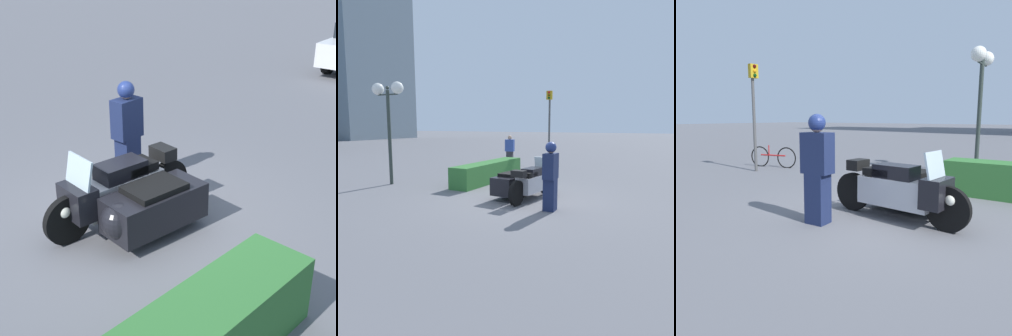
% 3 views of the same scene
% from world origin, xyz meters
% --- Properties ---
extents(ground_plane, '(160.00, 160.00, 0.00)m').
position_xyz_m(ground_plane, '(0.00, 0.00, 0.00)').
color(ground_plane, slate).
extents(police_motorcycle, '(2.44, 1.32, 1.17)m').
position_xyz_m(police_motorcycle, '(0.30, 0.15, 0.47)').
color(police_motorcycle, black).
rests_on(police_motorcycle, ground).
extents(officer_rider, '(0.48, 0.30, 1.71)m').
position_xyz_m(officer_rider, '(-0.68, -1.03, 0.90)').
color(officer_rider, '#192347').
rests_on(officer_rider, ground).
extents(twin_lamp_post, '(0.42, 1.34, 3.57)m').
position_xyz_m(twin_lamp_post, '(0.16, 5.26, 2.94)').
color(twin_lamp_post, '#2D3833').
rests_on(twin_lamp_post, ground).
extents(traffic_light_far, '(0.23, 0.27, 3.21)m').
position_xyz_m(traffic_light_far, '(-5.48, 1.72, 2.13)').
color(traffic_light_far, '#4C4C4C').
rests_on(traffic_light_far, ground).
extents(bicycle_parked, '(1.69, 0.48, 0.75)m').
position_xyz_m(bicycle_parked, '(-5.72, 2.62, 0.34)').
color(bicycle_parked, black).
rests_on(bicycle_parked, ground).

